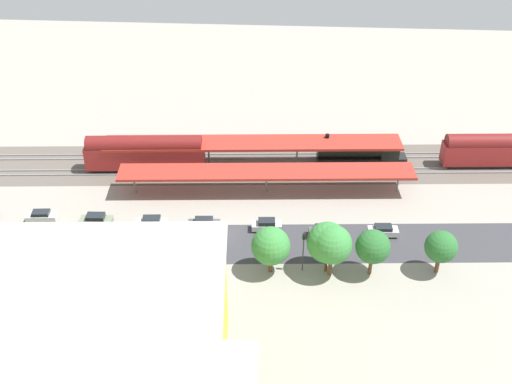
{
  "coord_description": "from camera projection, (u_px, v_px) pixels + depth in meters",
  "views": [
    {
      "loc": [
        -9.93,
        71.93,
        55.25
      ],
      "look_at": [
        -5.36,
        3.59,
        9.88
      ],
      "focal_mm": 44.07,
      "sensor_mm": 36.0,
      "label": 1
    }
  ],
  "objects": [
    {
      "name": "traffic_light",
      "position": [
        303.0,
        246.0,
        81.9
      ],
      "size": [
        0.5,
        0.36,
        6.17
      ],
      "color": "#333333",
      "rests_on": "ground"
    },
    {
      "name": "street_tree_5",
      "position": [
        327.0,
        242.0,
        81.51
      ],
      "size": [
        5.47,
        5.47,
        7.51
      ],
      "color": "brown",
      "rests_on": "ground"
    },
    {
      "name": "street_tree_1",
      "position": [
        271.0,
        246.0,
        81.66
      ],
      "size": [
        5.14,
        5.14,
        6.88
      ],
      "color": "brown",
      "rests_on": "ground"
    },
    {
      "name": "parked_car_3",
      "position": [
        204.0,
        225.0,
        91.44
      ],
      "size": [
        4.78,
        2.19,
        1.78
      ],
      "color": "black",
      "rests_on": "ground"
    },
    {
      "name": "street_tree_4",
      "position": [
        441.0,
        247.0,
        81.62
      ],
      "size": [
        4.29,
        4.29,
        6.39
      ],
      "color": "brown",
      "rests_on": "ground"
    },
    {
      "name": "parked_car_1",
      "position": [
        323.0,
        232.0,
        90.08
      ],
      "size": [
        4.24,
        2.22,
        1.69
      ],
      "color": "black",
      "rests_on": "ground"
    },
    {
      "name": "parked_car_4",
      "position": [
        152.0,
        223.0,
        91.77
      ],
      "size": [
        4.7,
        2.23,
        1.76
      ],
      "color": "black",
      "rests_on": "ground"
    },
    {
      "name": "freight_coach_far",
      "position": [
        145.0,
        152.0,
        104.01
      ],
      "size": [
        19.92,
        4.57,
        6.28
      ],
      "color": "black",
      "rests_on": "ground"
    },
    {
      "name": "parked_car_2",
      "position": [
        267.0,
        225.0,
        91.26
      ],
      "size": [
        4.47,
        2.09,
        1.78
      ],
      "color": "black",
      "rests_on": "ground"
    },
    {
      "name": "locomotive",
      "position": [
        362.0,
        152.0,
        107.09
      ],
      "size": [
        15.42,
        3.99,
        5.24
      ],
      "color": "black",
      "rests_on": "ground"
    },
    {
      "name": "parked_car_6",
      "position": [
        42.0,
        217.0,
        93.1
      ],
      "size": [
        4.6,
        2.15,
        1.73
      ],
      "color": "black",
      "rests_on": "ground"
    },
    {
      "name": "ground_plane",
      "position": [
        221.0,
        234.0,
        90.9
      ],
      "size": [
        183.5,
        183.5,
        0.0
      ],
      "primitive_type": "plane",
      "color": "gray",
      "rests_on": "ground"
    },
    {
      "name": "street_tree_0",
      "position": [
        373.0,
        247.0,
        81.18
      ],
      "size": [
        4.55,
        4.55,
        6.8
      ],
      "color": "brown",
      "rests_on": "ground"
    },
    {
      "name": "street_tree_3",
      "position": [
        332.0,
        245.0,
        80.73
      ],
      "size": [
        5.21,
        5.21,
        7.65
      ],
      "color": "brown",
      "rests_on": "ground"
    },
    {
      "name": "street_asphalt",
      "position": [
        219.0,
        244.0,
        88.94
      ],
      "size": [
        115.04,
        17.81,
        0.01
      ],
      "primitive_type": "cube",
      "rotation": [
        0.0,
        0.0,
        0.08
      ],
      "color": "#38383D",
      "rests_on": "ground"
    },
    {
      "name": "parked_car_0",
      "position": [
        383.0,
        231.0,
        90.14
      ],
      "size": [
        4.39,
        2.0,
        1.7
      ],
      "color": "black",
      "rests_on": "ground"
    },
    {
      "name": "platform_canopy_far",
      "position": [
        253.0,
        143.0,
        104.41
      ],
      "size": [
        49.73,
        9.06,
        4.62
      ],
      "color": "#A82D23",
      "rests_on": "ground"
    },
    {
      "name": "construction_roof_slab",
      "position": [
        58.0,
        296.0,
        59.26
      ],
      "size": [
        33.21,
        25.59,
        0.4
      ],
      "primitive_type": "cube",
      "rotation": [
        0.0,
        0.0,
        0.08
      ],
      "color": "#B7B2A8",
      "rests_on": "construction_building"
    },
    {
      "name": "platform_canopy_near",
      "position": [
        267.0,
        172.0,
        98.01
      ],
      "size": [
        46.55,
        8.42,
        3.97
      ],
      "color": "#A82D23",
      "rests_on": "ground"
    },
    {
      "name": "box_truck_0",
      "position": [
        165.0,
        288.0,
        78.84
      ],
      "size": [
        9.56,
        2.77,
        3.24
      ],
      "color": "black",
      "rests_on": "ground"
    },
    {
      "name": "box_truck_1",
      "position": [
        183.0,
        281.0,
        80.01
      ],
      "size": [
        8.46,
        3.08,
        3.1
      ],
      "color": "black",
      "rests_on": "ground"
    },
    {
      "name": "parked_car_5",
      "position": [
        96.0,
        220.0,
        92.24
      ],
      "size": [
        4.77,
        2.11,
        1.84
      ],
      "color": "black",
      "rests_on": "ground"
    },
    {
      "name": "rail_bed",
      "position": [
        234.0,
        164.0,
        107.18
      ],
      "size": [
        115.36,
        21.96,
        0.01
      ],
      "primitive_type": "cube",
      "rotation": [
        0.0,
        0.0,
        0.08
      ],
      "color": "#5B544C",
      "rests_on": "ground"
    },
    {
      "name": "track_rails",
      "position": [
        234.0,
        163.0,
        107.08
      ],
      "size": [
        114.35,
        15.56,
        0.12
      ],
      "color": "#9E9EA8",
      "rests_on": "ground"
    },
    {
      "name": "passenger_coach",
      "position": [
        495.0,
        149.0,
        105.16
      ],
      "size": [
        17.49,
        4.26,
        5.95
      ],
      "color": "black",
      "rests_on": "ground"
    },
    {
      "name": "construction_building",
      "position": [
        70.0,
        350.0,
        63.26
      ],
      "size": [
        32.56,
        24.95,
        14.09
      ],
      "primitive_type": "cube",
      "rotation": [
        0.0,
        0.0,
        0.08
      ],
      "color": "yellow",
      "rests_on": "ground"
    }
  ]
}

